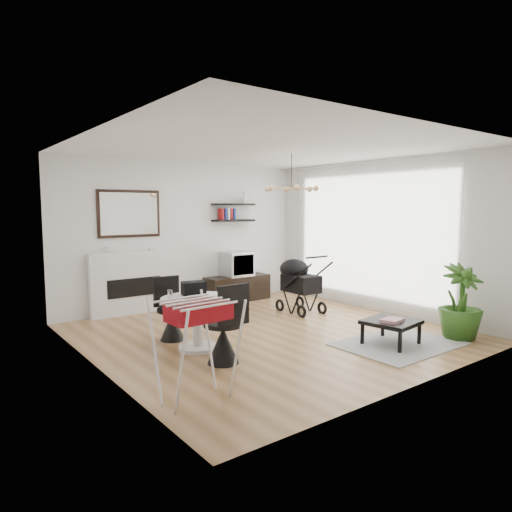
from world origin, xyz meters
TOP-DOWN VIEW (x-y plane):
  - floor at (0.00, 0.00)m, footprint 5.00×5.00m
  - ceiling at (0.00, 0.00)m, footprint 5.00×5.00m
  - wall_back at (0.00, 2.50)m, footprint 5.00×0.00m
  - wall_left at (-2.50, 0.00)m, footprint 0.00×5.00m
  - wall_right at (2.50, 0.00)m, footprint 0.00×5.00m
  - sheer_curtain at (2.40, 0.20)m, footprint 0.04×3.60m
  - fireplace at (-1.10, 2.42)m, footprint 1.50×0.17m
  - shelf_lower at (1.01, 2.37)m, footprint 0.90×0.25m
  - shelf_upper at (1.01, 2.37)m, footprint 0.90×0.25m
  - pendant_lamp at (0.70, 0.30)m, footprint 0.90×0.90m
  - tv_console at (1.01, 2.26)m, footprint 1.33×0.47m
  - crt_tv at (1.00, 2.25)m, footprint 0.56×0.49m
  - dining_table at (-1.22, -0.06)m, footprint 0.95×0.95m
  - laptop at (-1.29, -0.10)m, footprint 0.37×0.34m
  - black_bag at (-1.17, 0.13)m, footprint 0.34×0.24m
  - newspaper at (-1.03, -0.17)m, footprint 0.40×0.36m
  - drinking_glass at (-1.53, 0.11)m, footprint 0.07×0.07m
  - chair_far at (-1.29, 0.56)m, footprint 0.42×0.43m
  - chair_near at (-1.24, -0.72)m, footprint 0.47×0.48m
  - drying_rack at (-2.03, -1.45)m, footprint 0.70×0.65m
  - stroller at (1.33, 0.79)m, footprint 0.56×0.89m
  - rug at (1.08, -1.51)m, footprint 1.63×1.17m
  - coffee_table at (0.98, -1.44)m, footprint 0.72×0.72m
  - magazines at (0.91, -1.51)m, footprint 0.32×0.28m
  - potted_plant at (2.00, -1.85)m, footprint 0.74×0.74m

SIDE VIEW (x-z plane):
  - floor at x=0.00m, z-range 0.00..0.00m
  - rug at x=1.08m, z-range 0.00..0.01m
  - tv_console at x=1.01m, z-range 0.00..0.50m
  - chair_far at x=-1.29m, z-range -0.16..0.72m
  - coffee_table at x=0.98m, z-range 0.14..0.47m
  - chair_near at x=-1.24m, z-range -0.18..0.80m
  - magazines at x=0.91m, z-range 0.34..0.38m
  - stroller at x=1.33m, z-range -0.08..0.98m
  - dining_table at x=-1.22m, z-range 0.11..0.80m
  - drying_rack at x=-2.03m, z-range 0.03..1.02m
  - potted_plant at x=2.00m, z-range 0.00..1.06m
  - fireplace at x=-1.10m, z-range -0.39..1.77m
  - newspaper at x=-1.03m, z-range 0.69..0.70m
  - laptop at x=-1.29m, z-range 0.69..0.72m
  - crt_tv at x=1.00m, z-range 0.50..0.99m
  - drinking_glass at x=-1.53m, z-range 0.69..0.80m
  - black_bag at x=-1.17m, z-range 0.69..0.88m
  - wall_back at x=0.00m, z-range -1.15..3.85m
  - wall_left at x=-2.50m, z-range -1.15..3.85m
  - wall_right at x=2.50m, z-range -1.15..3.85m
  - sheer_curtain at x=2.40m, z-range 0.05..2.65m
  - shelf_lower at x=1.01m, z-range 1.58..1.62m
  - shelf_upper at x=1.01m, z-range 1.90..1.94m
  - pendant_lamp at x=0.70m, z-range 2.10..2.20m
  - ceiling at x=0.00m, z-range 2.70..2.70m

